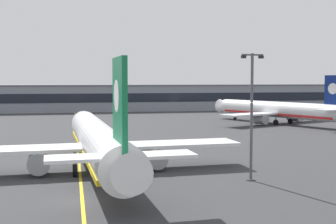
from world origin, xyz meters
The scene contains 7 objects.
ground_plane centered at (0.00, 0.00, 0.00)m, with size 400.00×400.00×0.00m, color #353538.
taxiway_centreline centered at (0.00, 30.00, 0.00)m, with size 0.30×180.00×0.01m, color yellow.
airliner_foreground centered at (1.97, 11.69, 3.37)m, with size 32.20×41.51×11.65m.
airliner_background centered at (44.99, 58.38, 3.17)m, with size 29.39×36.91×10.95m.
apron_lamp_post centered at (16.57, 4.37, 6.58)m, with size 2.24×0.90×12.56m.
safety_cone_by_nose_gear centered at (2.14, 27.82, 0.26)m, with size 0.44×0.44×0.55m.
terminal_building centered at (6.10, 110.36, 4.27)m, with size 168.33×12.40×8.52m.
Camera 1 is at (-0.68, -37.63, 9.94)m, focal length 48.70 mm.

